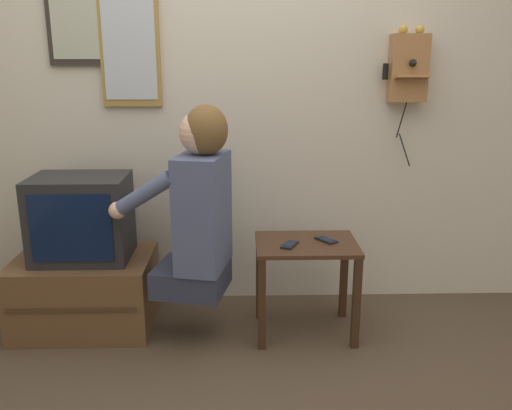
{
  "coord_description": "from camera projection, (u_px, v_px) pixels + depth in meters",
  "views": [
    {
      "loc": [
        0.08,
        -2.07,
        1.49
      ],
      "look_at": [
        0.15,
        0.61,
        0.75
      ],
      "focal_mm": 38.0,
      "sensor_mm": 36.0,
      "label": 1
    }
  ],
  "objects": [
    {
      "name": "side_table",
      "position": [
        306.0,
        263.0,
        2.92
      ],
      "size": [
        0.54,
        0.4,
        0.53
      ],
      "color": "#422819",
      "rests_on": "ground_plane"
    },
    {
      "name": "framed_picture",
      "position": [
        81.0,
        19.0,
        2.99
      ],
      "size": [
        0.38,
        0.03,
        0.5
      ],
      "color": "#2D2823"
    },
    {
      "name": "ground_plane",
      "position": [
        226.0,
        405.0,
        2.39
      ],
      "size": [
        14.0,
        14.0,
        0.0
      ],
      "primitive_type": "plane",
      "color": "#4C3D2D"
    },
    {
      "name": "tv_stand",
      "position": [
        86.0,
        292.0,
        3.05
      ],
      "size": [
        0.75,
        0.54,
        0.41
      ],
      "color": "brown",
      "rests_on": "ground_plane"
    },
    {
      "name": "wall_mirror",
      "position": [
        129.0,
        36.0,
        3.01
      ],
      "size": [
        0.33,
        0.03,
        0.77
      ],
      "color": "olive"
    },
    {
      "name": "wall_phone_antique",
      "position": [
        408.0,
        67.0,
        3.06
      ],
      "size": [
        0.25,
        0.18,
        0.79
      ],
      "color": "#9E6B3D"
    },
    {
      "name": "wall_back",
      "position": [
        228.0,
        93.0,
        3.15
      ],
      "size": [
        6.8,
        0.05,
        2.55
      ],
      "color": "beige",
      "rests_on": "ground_plane"
    },
    {
      "name": "television",
      "position": [
        81.0,
        218.0,
        2.93
      ],
      "size": [
        0.51,
        0.38,
        0.46
      ],
      "color": "#232326",
      "rests_on": "tv_stand"
    },
    {
      "name": "person",
      "position": [
        198.0,
        205.0,
        2.76
      ],
      "size": [
        0.62,
        0.47,
        0.98
      ],
      "rotation": [
        0.0,
        0.0,
        1.36
      ],
      "color": "#2D3347",
      "rests_on": "ground_plane"
    },
    {
      "name": "cell_phone_held",
      "position": [
        290.0,
        245.0,
        2.84
      ],
      "size": [
        0.11,
        0.14,
        0.01
      ],
      "rotation": [
        0.0,
        0.0,
        -0.46
      ],
      "color": "black",
      "rests_on": "side_table"
    },
    {
      "name": "cell_phone_spare",
      "position": [
        326.0,
        240.0,
        2.91
      ],
      "size": [
        0.12,
        0.14,
        0.01
      ],
      "rotation": [
        0.0,
        0.0,
        0.61
      ],
      "color": "black",
      "rests_on": "side_table"
    }
  ]
}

